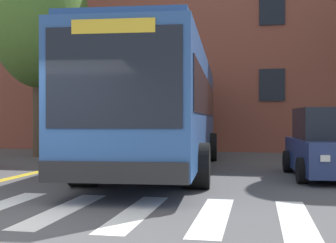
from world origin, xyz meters
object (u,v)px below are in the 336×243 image
car_black_behind_bus (191,132)px  city_bus (163,106)px  car_navy_far_lane (329,146)px  street_tree_curbside_small (40,17)px

car_black_behind_bus → city_bus: bearing=-85.3°
car_navy_far_lane → car_black_behind_bus: car_black_behind_bus is taller
car_navy_far_lane → street_tree_curbside_small: (-10.21, 4.36, 4.62)m
car_black_behind_bus → street_tree_curbside_small: street_tree_curbside_small is taller
city_bus → car_black_behind_bus: bearing=94.7°
city_bus → car_black_behind_bus: (-0.83, 10.10, -1.07)m
city_bus → street_tree_curbside_small: street_tree_curbside_small is taller
city_bus → street_tree_curbside_small: bearing=150.7°
car_navy_far_lane → car_black_behind_bus: size_ratio=0.87×
car_navy_far_lane → city_bus: bearing=165.5°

